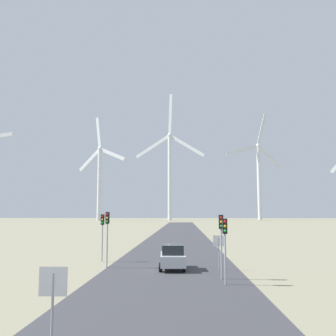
# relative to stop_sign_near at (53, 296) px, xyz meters

# --- Properties ---
(road_surface) EXTENTS (10.00, 240.00, 0.01)m
(road_surface) POSITION_rel_stop_sign_near_xyz_m (2.79, 40.77, -1.88)
(road_surface) COLOR #38383D
(road_surface) RESTS_ON ground
(stop_sign_near) EXTENTS (0.81, 0.07, 2.69)m
(stop_sign_near) POSITION_rel_stop_sign_near_xyz_m (0.00, 0.00, 0.00)
(stop_sign_near) COLOR #93999E
(stop_sign_near) RESTS_ON ground
(stop_sign_far) EXTENTS (0.81, 0.07, 2.52)m
(stop_sign_far) POSITION_rel_stop_sign_near_xyz_m (6.24, 18.40, -0.12)
(stop_sign_far) COLOR #93999E
(stop_sign_far) RESTS_ON ground
(traffic_light_post_near_left) EXTENTS (0.28, 0.34, 4.24)m
(traffic_light_post_near_left) POSITION_rel_stop_sign_near_xyz_m (-2.24, 19.45, 1.21)
(traffic_light_post_near_left) COLOR #93999E
(traffic_light_post_near_left) RESTS_ON ground
(traffic_light_post_near_right) EXTENTS (0.28, 0.34, 3.84)m
(traffic_light_post_near_right) POSITION_rel_stop_sign_near_xyz_m (6.11, 12.57, 0.94)
(traffic_light_post_near_right) COLOR #93999E
(traffic_light_post_near_right) RESTS_ON ground
(traffic_light_post_mid_left) EXTENTS (0.28, 0.34, 4.04)m
(traffic_light_post_mid_left) POSITION_rel_stop_sign_near_xyz_m (-3.37, 23.15, 1.08)
(traffic_light_post_mid_left) COLOR #93999E
(traffic_light_post_mid_left) RESTS_ON ground
(traffic_light_post_mid_right) EXTENTS (0.28, 0.34, 4.05)m
(traffic_light_post_mid_right) POSITION_rel_stop_sign_near_xyz_m (6.07, 14.53, 1.08)
(traffic_light_post_mid_right) COLOR #93999E
(traffic_light_post_mid_right) RESTS_ON ground
(car_approaching) EXTENTS (1.99, 4.18, 1.83)m
(car_approaching) POSITION_rel_stop_sign_near_xyz_m (2.85, 18.63, -0.97)
(car_approaching) COLOR #B7BCC1
(car_approaching) RESTS_ON ground
(wind_turbine_left) EXTENTS (27.81, 15.38, 56.08)m
(wind_turbine_left) POSITION_rel_stop_sign_near_xyz_m (-40.90, 196.73, 22.20)
(wind_turbine_left) COLOR silver
(wind_turbine_left) RESTS_ON ground
(wind_turbine_center) EXTENTS (40.18, 16.34, 72.71)m
(wind_turbine_center) POSITION_rel_stop_sign_near_xyz_m (-3.69, 211.12, 28.54)
(wind_turbine_center) COLOR silver
(wind_turbine_center) RESTS_ON ground
(wind_turbine_right) EXTENTS (33.59, 5.06, 62.09)m
(wind_turbine_right) POSITION_rel_stop_sign_near_xyz_m (47.62, 215.91, 24.87)
(wind_turbine_right) COLOR silver
(wind_turbine_right) RESTS_ON ground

